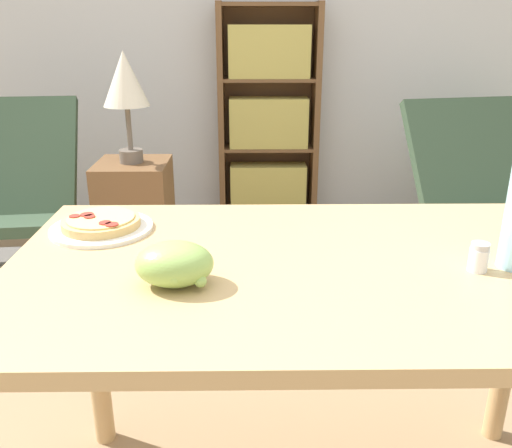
{
  "coord_description": "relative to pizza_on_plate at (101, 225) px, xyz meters",
  "views": [
    {
      "loc": [
        -0.08,
        -1.04,
        1.24
      ],
      "look_at": [
        -0.06,
        0.08,
        0.82
      ],
      "focal_mm": 38.0,
      "sensor_mm": 36.0,
      "label": 1
    }
  ],
  "objects": [
    {
      "name": "wall_back",
      "position": [
        0.44,
        2.42,
        0.53
      ],
      "size": [
        8.0,
        0.05,
        2.6
      ],
      "color": "silver",
      "rests_on": "ground_plane"
    },
    {
      "name": "salt_shaker",
      "position": [
        0.83,
        -0.24,
        0.02
      ],
      "size": [
        0.04,
        0.04,
        0.06
      ],
      "color": "white",
      "rests_on": "dining_table"
    },
    {
      "name": "pizza_on_plate",
      "position": [
        0.0,
        0.0,
        0.0
      ],
      "size": [
        0.25,
        0.25,
        0.04
      ],
      "color": "white",
      "rests_on": "dining_table"
    },
    {
      "name": "potted_plant_floor",
      "position": [
        1.9,
        1.93,
        -0.39
      ],
      "size": [
        0.53,
        0.45,
        0.73
      ],
      "color": "#70665B",
      "rests_on": "ground_plane"
    },
    {
      "name": "side_table",
      "position": [
        -0.19,
        1.27,
        -0.47
      ],
      "size": [
        0.34,
        0.34,
        0.61
      ],
      "color": "brown",
      "rests_on": "ground_plane"
    },
    {
      "name": "dining_table",
      "position": [
        0.52,
        -0.19,
        -0.12
      ],
      "size": [
        1.35,
        0.77,
        0.76
      ],
      "color": "tan",
      "rests_on": "ground_plane"
    },
    {
      "name": "lounge_chair_near",
      "position": [
        -0.81,
        1.24,
        -0.49
      ],
      "size": [
        0.69,
        0.82,
        0.88
      ],
      "rotation": [
        0.0,
        0.0,
        0.1
      ],
      "color": "slate",
      "rests_on": "ground_plane"
    },
    {
      "name": "table_lamp",
      "position": [
        -0.19,
        1.27,
        0.2
      ],
      "size": [
        0.21,
        0.21,
        0.51
      ],
      "color": "#665B51",
      "rests_on": "side_table"
    },
    {
      "name": "grape_bunch",
      "position": [
        0.22,
        -0.29,
        0.03
      ],
      "size": [
        0.15,
        0.13,
        0.09
      ],
      "color": "#93BC5B",
      "rests_on": "dining_table"
    },
    {
      "name": "bookshelf",
      "position": [
        0.49,
        2.27,
        -0.13
      ],
      "size": [
        0.64,
        0.24,
        1.35
      ],
      "color": "brown",
      "rests_on": "ground_plane"
    },
    {
      "name": "lounge_chair_far",
      "position": [
        1.49,
        1.18,
        -0.49
      ],
      "size": [
        0.75,
        0.87,
        0.88
      ],
      "rotation": [
        0.0,
        0.0,
        0.19
      ],
      "color": "slate",
      "rests_on": "ground_plane"
    }
  ]
}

